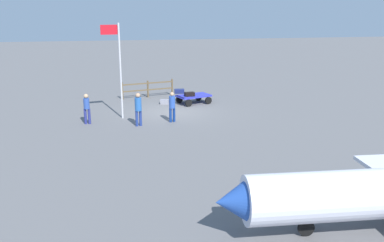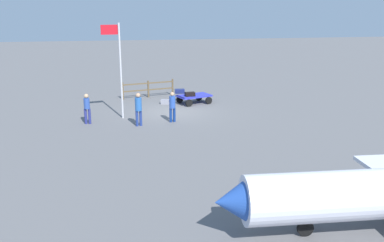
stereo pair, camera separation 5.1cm
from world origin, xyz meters
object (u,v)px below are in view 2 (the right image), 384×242
object	(u,v)px
suitcase_tan	(180,91)
worker_trailing	(172,105)
luggage_cart	(194,97)
suitcase_navy	(165,102)
worker_supervisor	(87,107)
worker_lead	(138,107)
flagpole	(119,63)
suitcase_grey	(190,94)

from	to	relation	value
suitcase_tan	worker_trailing	world-z (taller)	worker_trailing
luggage_cart	suitcase_navy	world-z (taller)	luggage_cart
suitcase_tan	worker_supervisor	distance (m)	7.10
worker_lead	worker_supervisor	xyz separation A→B (m)	(2.59, -0.94, -0.09)
luggage_cart	worker_trailing	size ratio (longest dim) A/B	1.44
flagpole	suitcase_grey	bearing A→B (deg)	-150.62
suitcase_navy	flagpole	distance (m)	5.05
suitcase_grey	flagpole	bearing A→B (deg)	29.38
suitcase_navy	worker_trailing	size ratio (longest dim) A/B	0.37
suitcase_tan	worker_supervisor	size ratio (longest dim) A/B	0.40
worker_trailing	worker_supervisor	size ratio (longest dim) A/B	1.01
worker_trailing	luggage_cart	bearing A→B (deg)	-116.22
worker_lead	worker_trailing	world-z (taller)	worker_lead
suitcase_tan	suitcase_grey	world-z (taller)	suitcase_tan
worker_lead	worker_supervisor	bearing A→B (deg)	-19.98
suitcase_grey	worker_trailing	bearing A→B (deg)	65.82
suitcase_grey	worker_supervisor	xyz separation A→B (m)	(6.11, 3.30, 0.24)
suitcase_navy	luggage_cart	bearing A→B (deg)	171.80
luggage_cart	suitcase_navy	size ratio (longest dim) A/B	3.91
worker_trailing	worker_lead	bearing A→B (deg)	12.92
luggage_cart	suitcase_navy	distance (m)	1.85
worker_lead	worker_supervisor	distance (m)	2.75
suitcase_tan	suitcase_grey	bearing A→B (deg)	115.17
worker_lead	suitcase_navy	bearing A→B (deg)	-112.87
luggage_cart	worker_trailing	xyz separation A→B (m)	(2.02, 4.10, 0.50)
suitcase_grey	flagpole	size ratio (longest dim) A/B	0.12
suitcase_tan	flagpole	world-z (taller)	flagpole
suitcase_grey	worker_lead	bearing A→B (deg)	50.24
worker_lead	flagpole	xyz separation A→B (m)	(0.85, -1.77, 2.02)
suitcase_tan	worker_lead	xyz separation A→B (m)	(3.05, 5.25, 0.32)
suitcase_navy	worker_trailing	bearing A→B (deg)	87.30
suitcase_grey	worker_trailing	size ratio (longest dim) A/B	0.39
suitcase_tan	suitcase_grey	size ratio (longest dim) A/B	1.02
worker_lead	suitcase_grey	bearing A→B (deg)	-129.76
suitcase_grey	worker_lead	size ratio (longest dim) A/B	0.37
suitcase_tan	worker_supervisor	world-z (taller)	worker_supervisor
suitcase_tan	luggage_cart	bearing A→B (deg)	136.78
worker_supervisor	flagpole	size ratio (longest dim) A/B	0.31
worker_lead	flagpole	bearing A→B (deg)	-64.40
suitcase_grey	suitcase_navy	world-z (taller)	suitcase_grey
luggage_cart	flagpole	world-z (taller)	flagpole
luggage_cart	flagpole	distance (m)	6.01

